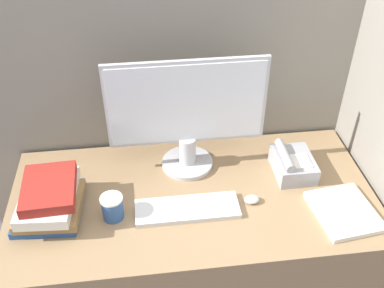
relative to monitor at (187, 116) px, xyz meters
name	(u,v)px	position (x,y,z in m)	size (l,w,h in m)	color
cubicle_panel_rear	(182,129)	(0.00, 0.20, -0.21)	(1.83, 0.04, 1.57)	gray
cubicle_panel_right	(374,167)	(0.75, -0.16, -0.21)	(0.04, 0.76, 1.57)	gray
desk	(193,255)	(0.00, -0.19, -0.62)	(1.43, 0.70, 0.75)	#937551
monitor	(187,116)	(0.00, 0.00, 0.00)	(0.63, 0.21, 0.49)	#B7B7BC
keyboard	(187,209)	(-0.03, -0.27, -0.24)	(0.39, 0.13, 0.02)	silver
mouse	(252,199)	(0.22, -0.25, -0.23)	(0.06, 0.04, 0.03)	silver
coffee_cup	(112,207)	(-0.31, -0.26, -0.20)	(0.08, 0.08, 0.10)	#335999
book_stack	(49,199)	(-0.54, -0.21, -0.18)	(0.26, 0.32, 0.15)	#264C8C
desk_telephone	(292,164)	(0.42, -0.10, -0.20)	(0.15, 0.20, 0.11)	#99999E
paper_pile	(344,211)	(0.55, -0.36, -0.24)	(0.24, 0.27, 0.02)	white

